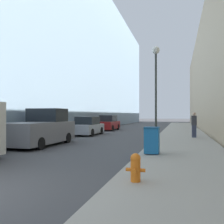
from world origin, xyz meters
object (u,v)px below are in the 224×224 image
Objects in this scene: trash_bin at (152,140)px; lamppost at (156,77)px; parked_sedan_near at (88,127)px; pedestrian_on_sidewalk at (194,125)px; pickup_truck at (41,129)px; parked_sedan_far at (108,123)px; fire_hydrant at (135,167)px.

trash_bin is 5.31m from lamppost.
parked_sedan_near is (-6.68, 9.88, 0.01)m from trash_bin.
lamppost is at bearing -119.51° from pedestrian_on_sidewalk.
pickup_truck is 1.20× the size of parked_sedan_far.
trash_bin is (-0.08, 4.51, 0.22)m from fire_hydrant.
pickup_truck reaches higher than parked_sedan_far.
parked_sedan_near is 0.96× the size of parked_sedan_far.
trash_bin is 18.21m from parked_sedan_far.
parked_sedan_near is at bearing 115.18° from fire_hydrant.
lamppost reaches higher than fire_hydrant.
lamppost reaches higher than pedestrian_on_sidewalk.
parked_sedan_far reaches higher than trash_bin.
pickup_truck is 10.68m from pedestrian_on_sidewalk.
parked_sedan_near is (0.09, 7.46, -0.19)m from pickup_truck.
fire_hydrant is 0.16× the size of parked_sedan_far.
trash_bin is at bearing -55.93° from parked_sedan_near.
fire_hydrant is 0.62× the size of trash_bin.
pickup_truck is 1.25× the size of parked_sedan_near.
trash_bin is at bearing 91.05° from fire_hydrant.
parked_sedan_near is 2.28× the size of pedestrian_on_sidewalk.
parked_sedan_far is at bearing 90.15° from pickup_truck.
lamppost is (-0.21, 4.16, 3.29)m from trash_bin.
trash_bin is 8.58m from pedestrian_on_sidewalk.
pickup_truck reaches higher than fire_hydrant.
fire_hydrant is 0.12× the size of lamppost.
parked_sedan_near is at bearing 124.07° from trash_bin.
fire_hydrant is 0.17× the size of parked_sedan_near.
pickup_truck is 2.85× the size of pedestrian_on_sidewalk.
lamppost is at bearing -41.49° from parked_sedan_near.
trash_bin is 0.27× the size of parked_sedan_near.
pickup_truck is at bearing -146.55° from pedestrian_on_sidewalk.
pedestrian_on_sidewalk is at bearing 80.92° from fire_hydrant.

